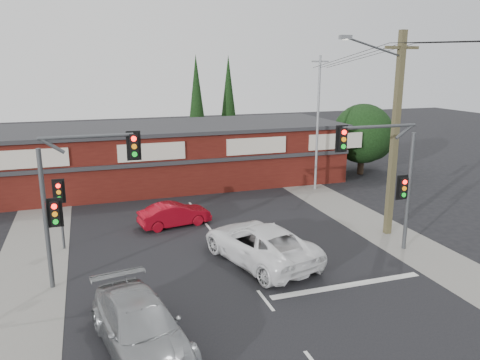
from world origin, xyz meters
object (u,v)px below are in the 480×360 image
object	(u,v)px
white_suv	(260,243)
utility_pole	(393,129)
red_sedan	(175,214)
shop_building	(159,154)
silver_suv	(141,327)

from	to	relation	value
white_suv	utility_pole	world-z (taller)	utility_pole
utility_pole	red_sedan	bearing A→B (deg)	155.40
white_suv	shop_building	distance (m)	15.38
white_suv	utility_pole	bearing A→B (deg)	174.07
white_suv	silver_suv	bearing A→B (deg)	26.07
silver_suv	shop_building	xyz separation A→B (m)	(3.69, 20.22, 1.35)
silver_suv	red_sedan	distance (m)	11.23
shop_building	utility_pole	distance (m)	17.15
utility_pole	white_suv	bearing A→B (deg)	-170.72
red_sedan	silver_suv	bearing A→B (deg)	154.31
white_suv	utility_pole	size ratio (longest dim) A/B	0.61
white_suv	shop_building	size ratio (longest dim) A/B	0.22
silver_suv	shop_building	distance (m)	20.60
silver_suv	red_sedan	bearing A→B (deg)	63.90
silver_suv	utility_pole	size ratio (longest dim) A/B	0.54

